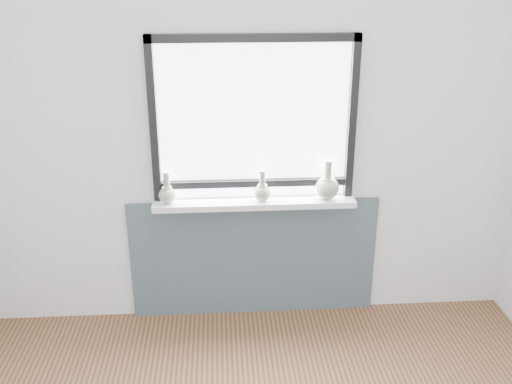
{
  "coord_description": "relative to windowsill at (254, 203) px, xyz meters",
  "views": [
    {
      "loc": [
        -0.22,
        -1.71,
        2.34
      ],
      "look_at": [
        0.0,
        1.55,
        1.02
      ],
      "focal_mm": 40.0,
      "sensor_mm": 36.0,
      "label": 1
    }
  ],
  "objects": [
    {
      "name": "vase_a",
      "position": [
        -0.56,
        -0.01,
        0.09
      ],
      "size": [
        0.12,
        0.12,
        0.21
      ],
      "rotation": [
        0.0,
        0.0,
        -0.08
      ],
      "color": "#8EA181",
      "rests_on": "windowsill"
    },
    {
      "name": "apron_panel",
      "position": [
        0.0,
        0.07,
        -0.45
      ],
      "size": [
        1.7,
        0.03,
        0.86
      ],
      "primitive_type": "cube",
      "color": "#424B5B",
      "rests_on": "ground"
    },
    {
      "name": "vase_c",
      "position": [
        0.48,
        -0.01,
        0.1
      ],
      "size": [
        0.16,
        0.16,
        0.26
      ],
      "rotation": [
        0.0,
        0.0,
        -0.11
      ],
      "color": "#8EA181",
      "rests_on": "windowsill"
    },
    {
      "name": "back_wall",
      "position": [
        0.0,
        0.1,
        0.42
      ],
      "size": [
        3.6,
        0.02,
        2.6
      ],
      "primitive_type": "cube",
      "color": "silver",
      "rests_on": "ground"
    },
    {
      "name": "window",
      "position": [
        0.0,
        0.06,
        0.56
      ],
      "size": [
        1.3,
        0.06,
        1.05
      ],
      "color": "black",
      "rests_on": "windowsill"
    },
    {
      "name": "vase_b",
      "position": [
        0.05,
        -0.01,
        0.09
      ],
      "size": [
        0.12,
        0.12,
        0.21
      ],
      "rotation": [
        0.0,
        0.0,
        0.1
      ],
      "color": "#8EA181",
      "rests_on": "windowsill"
    },
    {
      "name": "windowsill",
      "position": [
        0.0,
        0.0,
        0.0
      ],
      "size": [
        1.32,
        0.18,
        0.04
      ],
      "primitive_type": "cube",
      "color": "silver",
      "rests_on": "apron_panel"
    }
  ]
}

